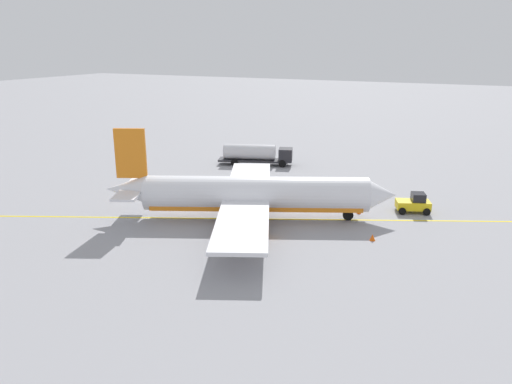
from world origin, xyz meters
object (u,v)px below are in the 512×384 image
object	(u,v)px
airplane	(251,195)
fuel_tanker	(256,154)
pushback_tug	(414,203)
safety_cone_wingtip	(359,211)
safety_cone_nose	(372,237)
refueling_worker	(243,175)

from	to	relation	value
airplane	fuel_tanker	bearing A→B (deg)	114.10
pushback_tug	safety_cone_wingtip	bearing A→B (deg)	-150.11
airplane	safety_cone_wingtip	size ratio (longest dim) A/B	51.71
airplane	safety_cone_nose	xyz separation A→B (m)	(13.02, -0.52, -2.33)
airplane	safety_cone_wingtip	distance (m)	12.18
fuel_tanker	pushback_tug	size ratio (longest dim) A/B	2.82
pushback_tug	safety_cone_nose	size ratio (longest dim) A/B	6.55
safety_cone_nose	airplane	bearing A→B (deg)	177.71
refueling_worker	airplane	bearing A→B (deg)	-60.10
fuel_tanker	refueling_worker	size ratio (longest dim) A/B	6.71
safety_cone_nose	safety_cone_wingtip	xyz separation A→B (m)	(-3.09, 7.16, -0.03)
refueling_worker	safety_cone_nose	world-z (taller)	refueling_worker
airplane	pushback_tug	world-z (taller)	airplane
airplane	fuel_tanker	world-z (taller)	airplane
fuel_tanker	safety_cone_wingtip	bearing A→B (deg)	-38.42
airplane	fuel_tanker	xyz separation A→B (m)	(-10.06, 22.49, -0.91)
safety_cone_wingtip	safety_cone_nose	bearing A→B (deg)	-66.66
airplane	fuel_tanker	distance (m)	24.66
fuel_tanker	safety_cone_nose	xyz separation A→B (m)	(23.08, -23.01, -1.42)
airplane	safety_cone_wingtip	xyz separation A→B (m)	(9.93, 6.64, -2.36)
fuel_tanker	safety_cone_nose	size ratio (longest dim) A/B	18.47
safety_cone_wingtip	fuel_tanker	bearing A→B (deg)	141.58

